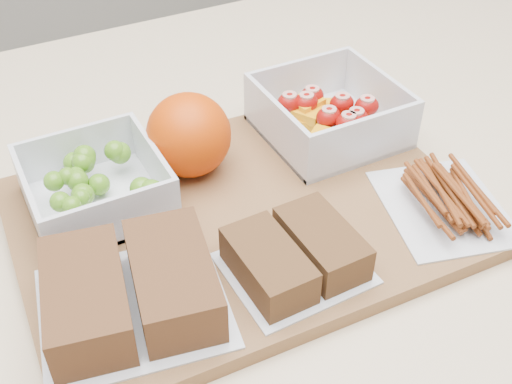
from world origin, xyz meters
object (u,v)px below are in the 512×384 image
cutting_board (244,216)px  pretzel_bag (446,196)px  orange (189,135)px  sandwich_bag_center (295,255)px  fruit_container (329,116)px  sandwich_bag_left (131,290)px  grape_container (96,185)px

cutting_board → pretzel_bag: (0.17, -0.09, 0.02)m
orange → sandwich_bag_center: 0.17m
fruit_container → sandwich_bag_center: size_ratio=1.18×
sandwich_bag_left → sandwich_bag_center: (0.14, -0.02, -0.00)m
cutting_board → grape_container: bearing=150.1°
grape_container → orange: orange is taller
grape_container → pretzel_bag: bearing=-28.9°
fruit_container → orange: 0.16m
grape_container → fruit_container: bearing=-0.4°
sandwich_bag_left → orange: bearing=52.4°
grape_container → sandwich_bag_left: (-0.01, -0.14, 0.00)m
fruit_container → sandwich_bag_left: bearing=-153.2°
grape_container → fruit_container: fruit_container is taller
cutting_board → fruit_container: 0.16m
cutting_board → grape_container: 0.14m
sandwich_bag_left → pretzel_bag: bearing=-3.7°
orange → cutting_board: bearing=-76.8°
sandwich_bag_left → sandwich_bag_center: 0.14m
pretzel_bag → sandwich_bag_left: bearing=176.3°
sandwich_bag_center → orange: bearing=97.7°
cutting_board → orange: 0.10m
cutting_board → grape_container: size_ratio=3.41×
fruit_container → sandwich_bag_center: 0.21m
fruit_container → pretzel_bag: fruit_container is taller
fruit_container → grape_container: bearing=179.6°
orange → sandwich_bag_left: 0.19m
pretzel_bag → grape_container: bearing=151.1°
orange → sandwich_bag_left: bearing=-127.6°
cutting_board → sandwich_bag_left: bearing=-151.8°
orange → pretzel_bag: (0.19, -0.17, -0.03)m
fruit_container → sandwich_bag_left: (-0.27, -0.14, -0.00)m
fruit_container → cutting_board: bearing=-152.6°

